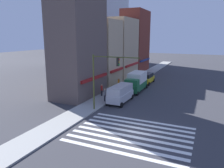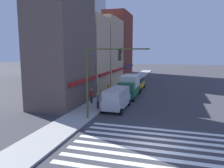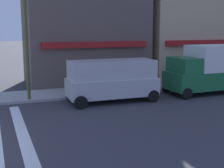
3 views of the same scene
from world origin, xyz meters
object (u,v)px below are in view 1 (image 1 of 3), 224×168
at_px(van_silver, 120,93).
at_px(suv_yellow, 147,78).
at_px(traffic_signal, 103,73).
at_px(box_truck_green, 136,81).
at_px(pedestrian_red_jacket, 102,90).
at_px(pedestrian_orange_vest, 119,83).
at_px(pedestrian_grey_coat, 105,95).

height_order(van_silver, suv_yellow, van_silver).
height_order(traffic_signal, box_truck_green, traffic_signal).
height_order(traffic_signal, suv_yellow, traffic_signal).
relative_size(box_truck_green, suv_yellow, 1.32).
height_order(suv_yellow, pedestrian_red_jacket, suv_yellow).
bearing_deg(box_truck_green, pedestrian_orange_vest, 92.44).
xyz_separation_m(traffic_signal, pedestrian_orange_vest, (11.18, 2.68, -3.61)).
xyz_separation_m(van_silver, pedestrian_red_jacket, (1.42, 3.57, -0.21)).
bearing_deg(van_silver, pedestrian_orange_vest, 25.44).
xyz_separation_m(box_truck_green, pedestrian_grey_coat, (-7.89, 1.93, -0.51)).
bearing_deg(van_silver, pedestrian_grey_coat, 115.54).
distance_m(pedestrian_orange_vest, pedestrian_grey_coat, 7.77).
height_order(van_silver, pedestrian_orange_vest, van_silver).
relative_size(suv_yellow, pedestrian_orange_vest, 2.67).
relative_size(van_silver, suv_yellow, 1.07).
bearing_deg(pedestrian_grey_coat, traffic_signal, 3.98).
relative_size(traffic_signal, box_truck_green, 1.09).
distance_m(traffic_signal, suv_yellow, 18.25).
height_order(traffic_signal, pedestrian_grey_coat, traffic_signal).
distance_m(van_silver, box_truck_green, 7.02).
bearing_deg(van_silver, box_truck_green, 1.24).
bearing_deg(traffic_signal, pedestrian_grey_coat, 23.83).
relative_size(traffic_signal, suv_yellow, 1.44).
bearing_deg(box_truck_green, pedestrian_red_jacket, 146.07).
xyz_separation_m(suv_yellow, pedestrian_grey_coat, (-14.38, 1.93, 0.04)).
xyz_separation_m(van_silver, pedestrian_grey_coat, (-0.87, 1.93, -0.21)).
bearing_deg(traffic_signal, van_silver, -5.04).
xyz_separation_m(traffic_signal, suv_yellow, (17.88, -0.38, -3.65)).
relative_size(box_truck_green, pedestrian_orange_vest, 3.53).
bearing_deg(pedestrian_grey_coat, van_silver, 94.46).
distance_m(traffic_signal, pedestrian_orange_vest, 12.05).
distance_m(traffic_signal, pedestrian_grey_coat, 5.26).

